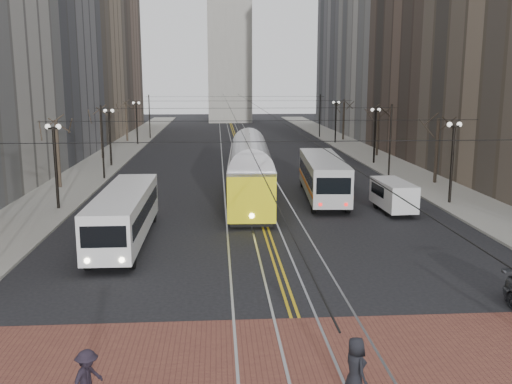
{
  "coord_description": "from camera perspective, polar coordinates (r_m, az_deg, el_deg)",
  "views": [
    {
      "loc": [
        -2.82,
        -20.79,
        8.73
      ],
      "look_at": [
        -0.84,
        8.29,
        3.0
      ],
      "focal_mm": 40.0,
      "sensor_mm": 36.0,
      "label": 1
    }
  ],
  "objects": [
    {
      "name": "pedestrian_a",
      "position": [
        16.72,
        9.91,
        -16.97
      ],
      "size": [
        0.79,
        1.0,
        1.79
      ],
      "primitive_type": "imported",
      "rotation": [
        0.0,
        0.0,
        1.86
      ],
      "color": "black",
      "rests_on": "crosswalk_band"
    },
    {
      "name": "sidewalk_left",
      "position": [
        67.47,
        -14.3,
        3.41
      ],
      "size": [
        5.0,
        140.0,
        0.15
      ],
      "primitive_type": "cube",
      "color": "gray",
      "rests_on": "ground"
    },
    {
      "name": "trolley_wires",
      "position": [
        55.92,
        -1.01,
        6.04
      ],
      "size": [
        25.96,
        120.0,
        6.6
      ],
      "color": "black",
      "rests_on": "ground"
    },
    {
      "name": "lamp_posts",
      "position": [
        49.98,
        -0.65,
        4.31
      ],
      "size": [
        27.6,
        57.2,
        5.6
      ],
      "color": "black",
      "rests_on": "ground"
    },
    {
      "name": "pedestrian_d",
      "position": [
        16.7,
        -16.49,
        -17.53
      ],
      "size": [
        1.05,
        1.25,
        1.68
      ],
      "primitive_type": "imported",
      "rotation": [
        0.0,
        0.0,
        1.1
      ],
      "color": "black",
      "rests_on": "crosswalk_band"
    },
    {
      "name": "centre_lines",
      "position": [
        66.43,
        -1.44,
        3.57
      ],
      "size": [
        0.42,
        130.0,
        0.01
      ],
      "primitive_type": "cube",
      "color": "gold",
      "rests_on": "ground"
    },
    {
      "name": "building_left_far",
      "position": [
        109.75,
        -16.52,
        16.58
      ],
      "size": [
        16.0,
        20.0,
        40.0
      ],
      "primitive_type": "cube",
      "color": "brown",
      "rests_on": "ground"
    },
    {
      "name": "cargo_van",
      "position": [
        39.31,
        13.55,
        -0.46
      ],
      "size": [
        2.01,
        4.8,
        2.09
      ],
      "primitive_type": "cube",
      "rotation": [
        0.0,
        0.0,
        0.04
      ],
      "color": "silver",
      "rests_on": "ground"
    },
    {
      "name": "streetcar",
      "position": [
        40.99,
        -0.61,
        1.44
      ],
      "size": [
        3.59,
        15.73,
        3.68
      ],
      "primitive_type": "cube",
      "rotation": [
        0.0,
        0.0,
        -0.04
      ],
      "color": "#FFF016",
      "rests_on": "ground"
    },
    {
      "name": "building_right_mid",
      "position": [
        73.02,
        19.84,
        17.0
      ],
      "size": [
        16.0,
        20.0,
        34.0
      ],
      "primitive_type": "cube",
      "color": "brown",
      "rests_on": "ground"
    },
    {
      "name": "building_right_far",
      "position": [
        111.06,
        11.37,
        16.74
      ],
      "size": [
        16.0,
        20.0,
        40.0
      ],
      "primitive_type": "cube",
      "color": "slate",
      "rests_on": "ground"
    },
    {
      "name": "crosswalk_band",
      "position": [
        19.13,
        5.22,
        -16.06
      ],
      "size": [
        25.0,
        6.0,
        0.01
      ],
      "primitive_type": "cube",
      "color": "brown",
      "rests_on": "ground"
    },
    {
      "name": "ground",
      "position": [
        22.73,
        3.6,
        -11.5
      ],
      "size": [
        260.0,
        260.0,
        0.0
      ],
      "primitive_type": "plane",
      "color": "black",
      "rests_on": "ground"
    },
    {
      "name": "rear_bus",
      "position": [
        42.7,
        6.7,
        1.37
      ],
      "size": [
        3.41,
        12.06,
        3.11
      ],
      "primitive_type": "cube",
      "rotation": [
        0.0,
        0.0,
        -0.07
      ],
      "color": "#BDBDBD",
      "rests_on": "ground"
    },
    {
      "name": "street_trees",
      "position": [
        56.43,
        -1.03,
        5.09
      ],
      "size": [
        31.68,
        53.28,
        5.6
      ],
      "color": "#382D23",
      "rests_on": "ground"
    },
    {
      "name": "transit_bus",
      "position": [
        31.77,
        -13.01,
        -2.46
      ],
      "size": [
        2.42,
        11.43,
        2.86
      ],
      "primitive_type": "cube",
      "rotation": [
        0.0,
        0.0,
        -0.0
      ],
      "color": "white",
      "rests_on": "ground"
    },
    {
      "name": "sedan_grey",
      "position": [
        49.46,
        8.49,
        1.63
      ],
      "size": [
        1.75,
        4.04,
        1.36
      ],
      "primitive_type": "imported",
      "rotation": [
        0.0,
        0.0,
        -0.04
      ],
      "color": "#45474D",
      "rests_on": "ground"
    },
    {
      "name": "building_left_mid",
      "position": [
        71.02,
        -23.58,
        16.92
      ],
      "size": [
        16.0,
        20.0,
        34.0
      ],
      "primitive_type": "cube",
      "color": "slate",
      "rests_on": "ground"
    },
    {
      "name": "streetcar_rails",
      "position": [
        66.43,
        -1.44,
        3.57
      ],
      "size": [
        4.8,
        130.0,
        0.02
      ],
      "primitive_type": "cube",
      "color": "gray",
      "rests_on": "ground"
    },
    {
      "name": "sidewalk_right",
      "position": [
        68.71,
        11.18,
        3.68
      ],
      "size": [
        5.0,
        140.0,
        0.15
      ],
      "primitive_type": "cube",
      "color": "gray",
      "rests_on": "ground"
    }
  ]
}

